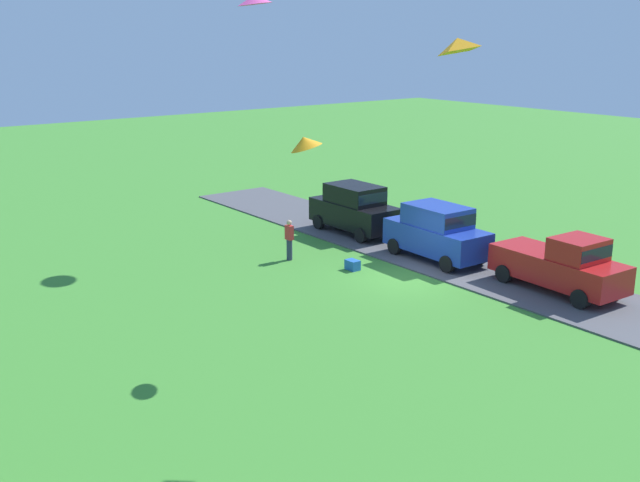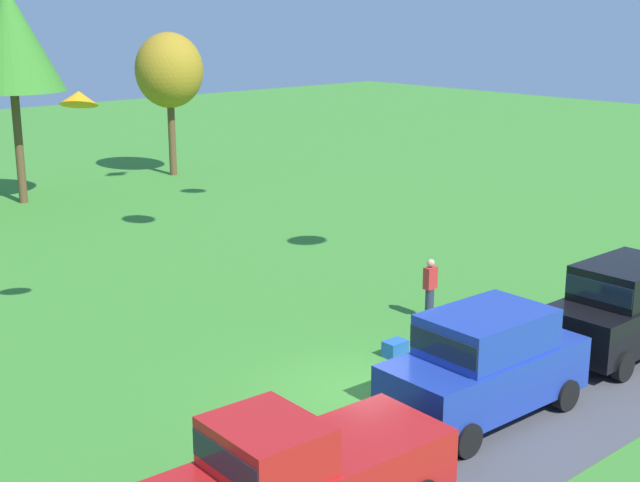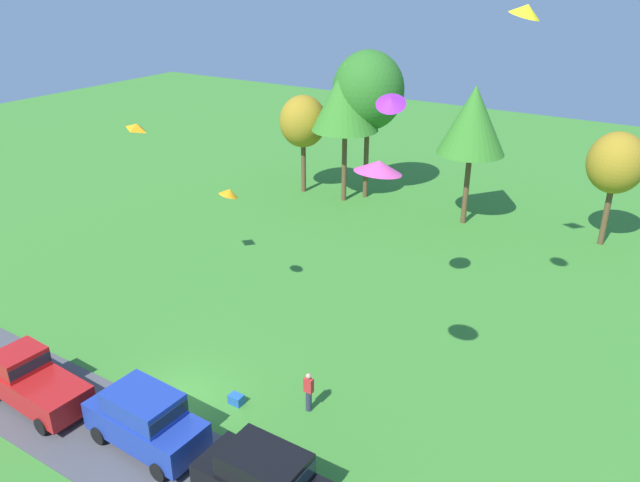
{
  "view_description": "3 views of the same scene",
  "coord_description": "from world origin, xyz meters",
  "views": [
    {
      "loc": [
        -19.8,
        19.39,
        9.12
      ],
      "look_at": [
        -0.85,
        4.87,
        2.48
      ],
      "focal_mm": 42.0,
      "sensor_mm": 36.0,
      "label": 1
    },
    {
      "loc": [
        -12.88,
        -12.9,
        8.29
      ],
      "look_at": [
        2.68,
        4.48,
        2.12
      ],
      "focal_mm": 50.0,
      "sensor_mm": 36.0,
      "label": 2
    },
    {
      "loc": [
        15.57,
        -14.03,
        15.96
      ],
      "look_at": [
        2.83,
        5.96,
        5.4
      ],
      "focal_mm": 35.0,
      "sensor_mm": 36.0,
      "label": 3
    }
  ],
  "objects": [
    {
      "name": "ground_plane",
      "position": [
        0.0,
        0.0,
        0.0
      ],
      "size": [
        120.0,
        120.0,
        0.0
      ],
      "primitive_type": "plane",
      "color": "#3D842D"
    },
    {
      "name": "pavement_strip",
      "position": [
        0.0,
        -2.95,
        0.03
      ],
      "size": [
        36.0,
        4.4,
        0.06
      ],
      "primitive_type": "cube",
      "color": "#4C4C51",
      "rests_on": "ground"
    },
    {
      "name": "car_pickup_far_end",
      "position": [
        -4.69,
        -3.22,
        1.11
      ],
      "size": [
        5.08,
        2.23,
        2.14
      ],
      "color": "red",
      "rests_on": "ground"
    },
    {
      "name": "car_suv_mid_row",
      "position": [
        0.92,
        -2.55,
        1.3
      ],
      "size": [
        4.66,
        2.17,
        2.28
      ],
      "color": "#1E389E",
      "rests_on": "ground"
    },
    {
      "name": "car_suv_by_flagpole",
      "position": [
        6.28,
        -2.62,
        1.3
      ],
      "size": [
        4.61,
        2.06,
        2.28
      ],
      "color": "black",
      "rests_on": "ground"
    },
    {
      "name": "person_beside_suv",
      "position": [
        4.68,
        2.24,
        0.88
      ],
      "size": [
        0.36,
        0.24,
        1.71
      ],
      "color": "#2D334C",
      "rests_on": "ground"
    },
    {
      "name": "cooler_box",
      "position": [
        2.05,
        1.01,
        0.2
      ],
      "size": [
        0.56,
        0.4,
        0.4
      ],
      "primitive_type": "cube",
      "color": "blue",
      "rests_on": "ground"
    },
    {
      "name": "kite_delta_trailing_tail",
      "position": [
        -2.86,
        6.95,
        6.16
      ],
      "size": [
        1.33,
        1.34,
        0.58
      ],
      "primitive_type": "cone",
      "rotation": [
        0.3,
        0.0,
        2.45
      ],
      "color": "orange"
    },
    {
      "name": "kite_delta_low_drifter",
      "position": [
        7.48,
        1.89,
        10.46
      ],
      "size": [
        2.0,
        2.01,
        0.53
      ],
      "primitive_type": "cone",
      "rotation": [
        0.11,
        0.0,
        2.64
      ],
      "color": "#EA4C9E"
    },
    {
      "name": "kite_diamond_over_trees",
      "position": [
        -7.5,
        5.95,
        8.87
      ],
      "size": [
        1.03,
        0.9,
        0.48
      ],
      "primitive_type": "pyramid",
      "rotation": [
        -0.22,
        0.0,
        4.94
      ],
      "color": "orange"
    }
  ]
}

